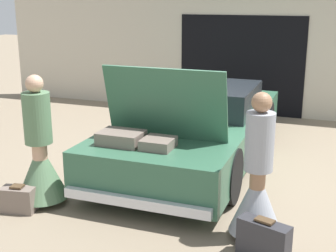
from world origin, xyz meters
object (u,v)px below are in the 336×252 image
object	(u,v)px
suitcase_beside_left_person	(18,199)
suitcase_beside_right_person	(264,240)
person_left	(40,159)
car	(196,127)
person_right	(257,188)

from	to	relation	value
suitcase_beside_left_person	suitcase_beside_right_person	bearing A→B (deg)	-0.37
suitcase_beside_left_person	person_left	bearing A→B (deg)	68.64
car	person_right	size ratio (longest dim) A/B	2.91
suitcase_beside_left_person	suitcase_beside_right_person	size ratio (longest dim) A/B	0.79
person_right	suitcase_beside_left_person	world-z (taller)	person_right
person_left	suitcase_beside_left_person	bearing A→B (deg)	-18.03
car	suitcase_beside_left_person	distance (m)	3.05
car	suitcase_beside_left_person	size ratio (longest dim) A/B	10.64
person_right	suitcase_beside_right_person	world-z (taller)	person_right
person_left	person_right	world-z (taller)	person_left
car	suitcase_beside_right_person	bearing A→B (deg)	-59.80
person_left	suitcase_beside_right_person	distance (m)	2.96
car	person_left	distance (m)	2.67
person_right	suitcase_beside_right_person	xyz separation A→B (m)	(0.16, -0.40, -0.39)
person_right	suitcase_beside_left_person	xyz separation A→B (m)	(-2.89, -0.38, -0.43)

